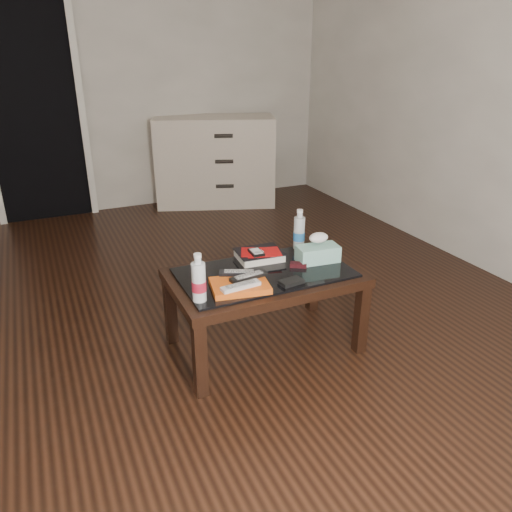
# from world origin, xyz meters

# --- Properties ---
(ground) EXTENTS (5.00, 5.00, 0.00)m
(ground) POSITION_xyz_m (0.00, 0.00, 0.00)
(ground) COLOR black
(ground) RESTS_ON ground
(room_shell) EXTENTS (5.00, 5.00, 5.00)m
(room_shell) POSITION_xyz_m (0.00, 0.00, 1.62)
(room_shell) COLOR silver
(room_shell) RESTS_ON ground
(doorway) EXTENTS (0.90, 0.08, 2.07)m
(doorway) POSITION_xyz_m (-0.40, 2.47, 1.02)
(doorway) COLOR black
(doorway) RESTS_ON ground
(coffee_table) EXTENTS (1.00, 0.60, 0.46)m
(coffee_table) POSITION_xyz_m (0.55, -0.45, 0.40)
(coffee_table) COLOR black
(coffee_table) RESTS_ON ground
(dresser) EXTENTS (1.30, 0.88, 0.90)m
(dresser) POSITION_xyz_m (1.25, 2.23, 0.45)
(dresser) COLOR beige
(dresser) RESTS_ON ground
(magazines) EXTENTS (0.31, 0.26, 0.03)m
(magazines) POSITION_xyz_m (0.35, -0.58, 0.48)
(magazines) COLOR #D45313
(magazines) RESTS_ON coffee_table
(remote_silver) EXTENTS (0.20, 0.07, 0.02)m
(remote_silver) POSITION_xyz_m (0.34, -0.63, 0.50)
(remote_silver) COLOR silver
(remote_silver) RESTS_ON magazines
(remote_black_front) EXTENTS (0.20, 0.08, 0.02)m
(remote_black_front) POSITION_xyz_m (0.41, -0.55, 0.50)
(remote_black_front) COLOR black
(remote_black_front) RESTS_ON magazines
(remote_black_back) EXTENTS (0.20, 0.13, 0.02)m
(remote_black_back) POSITION_xyz_m (0.38, -0.49, 0.50)
(remote_black_back) COLOR black
(remote_black_back) RESTS_ON magazines
(textbook) EXTENTS (0.26, 0.22, 0.05)m
(textbook) POSITION_xyz_m (0.59, -0.28, 0.48)
(textbook) COLOR black
(textbook) RESTS_ON coffee_table
(dvd_mailers) EXTENTS (0.23, 0.20, 0.01)m
(dvd_mailers) POSITION_xyz_m (0.58, -0.30, 0.51)
(dvd_mailers) COLOR #B10B0D
(dvd_mailers) RESTS_ON textbook
(ipod) EXTENTS (0.07, 0.11, 0.02)m
(ipod) POSITION_xyz_m (0.56, -0.32, 0.52)
(ipod) COLOR black
(ipod) RESTS_ON dvd_mailers
(flip_phone) EXTENTS (0.10, 0.09, 0.02)m
(flip_phone) POSITION_xyz_m (0.74, -0.47, 0.47)
(flip_phone) COLOR black
(flip_phone) RESTS_ON coffee_table
(wallet) EXTENTS (0.13, 0.08, 0.02)m
(wallet) POSITION_xyz_m (0.61, -0.64, 0.47)
(wallet) COLOR black
(wallet) RESTS_ON coffee_table
(water_bottle_left) EXTENTS (0.07, 0.07, 0.24)m
(water_bottle_left) POSITION_xyz_m (0.13, -0.61, 0.58)
(water_bottle_left) COLOR silver
(water_bottle_left) RESTS_ON coffee_table
(water_bottle_right) EXTENTS (0.07, 0.07, 0.24)m
(water_bottle_right) POSITION_xyz_m (0.87, -0.23, 0.58)
(water_bottle_right) COLOR #B7BEC3
(water_bottle_right) RESTS_ON coffee_table
(tissue_box) EXTENTS (0.24, 0.14, 0.09)m
(tissue_box) POSITION_xyz_m (0.87, -0.45, 0.51)
(tissue_box) COLOR teal
(tissue_box) RESTS_ON coffee_table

